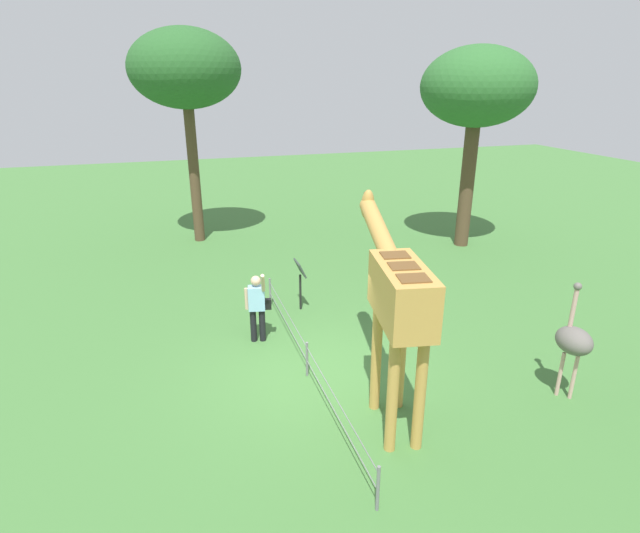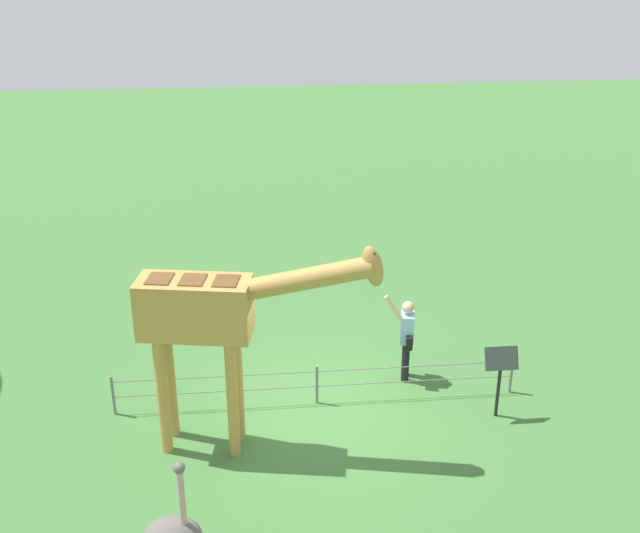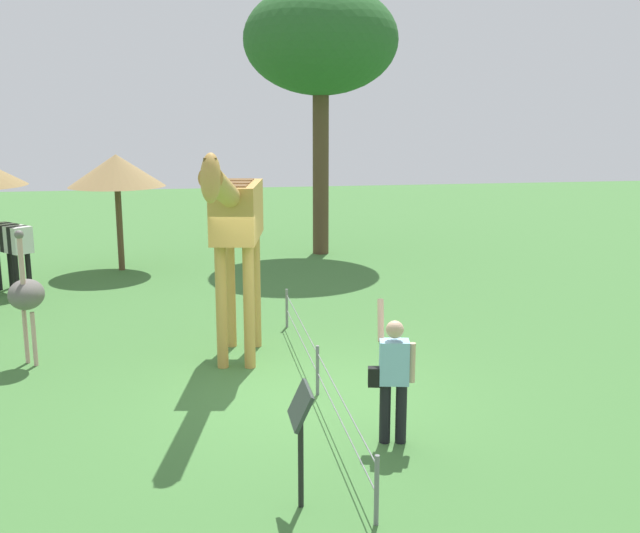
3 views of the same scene
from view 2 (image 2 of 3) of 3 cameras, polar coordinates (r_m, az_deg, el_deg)
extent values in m
plane|color=#427538|center=(13.74, -0.14, -10.46)|extent=(60.00, 60.00, 0.00)
cylinder|color=#C69347|center=(12.59, -6.07, -8.61)|extent=(0.18, 0.18, 2.03)
cylinder|color=#C69347|center=(12.23, -6.44, -9.71)|extent=(0.18, 0.18, 2.03)
cylinder|color=#C69347|center=(12.83, -10.96, -8.29)|extent=(0.18, 0.18, 2.03)
cylinder|color=#C69347|center=(12.47, -11.48, -9.35)|extent=(0.18, 0.18, 2.03)
cube|color=#C69347|center=(11.80, -9.19, -3.00)|extent=(1.80, 0.99, 0.90)
cube|color=brown|center=(11.50, -6.92, -1.06)|extent=(0.43, 0.50, 0.02)
cube|color=brown|center=(11.60, -9.34, -0.96)|extent=(0.43, 0.50, 0.02)
cube|color=brown|center=(11.73, -11.71, -0.87)|extent=(0.43, 0.50, 0.02)
cylinder|color=#C69347|center=(11.31, -1.34, -0.98)|extent=(2.16, 0.70, 0.81)
ellipsoid|color=#C69347|center=(11.15, 3.91, 0.02)|extent=(0.46, 0.33, 0.69)
cylinder|color=brown|center=(11.13, 3.89, 0.99)|extent=(0.05, 0.05, 0.14)
cylinder|color=brown|center=(11.03, 3.99, 0.75)|extent=(0.05, 0.05, 0.14)
cylinder|color=black|center=(14.41, 6.29, -7.01)|extent=(0.14, 0.14, 0.78)
cylinder|color=black|center=(14.59, 6.30, -6.61)|extent=(0.14, 0.14, 0.78)
cube|color=#8CBFE0|center=(14.18, 6.42, -4.49)|extent=(0.31, 0.40, 0.55)
sphere|color=#D8AD8C|center=(13.99, 6.49, -2.99)|extent=(0.22, 0.22, 0.22)
cylinder|color=#D8AD8C|center=(13.82, 5.47, -3.09)|extent=(0.37, 0.15, 0.51)
cylinder|color=#D8AD8C|center=(14.37, 6.42, -4.10)|extent=(0.08, 0.08, 0.50)
cube|color=black|center=(14.07, 6.58, -5.55)|extent=(0.16, 0.22, 0.24)
cylinder|color=#CC9E93|center=(9.36, -10.11, -16.52)|extent=(0.08, 0.08, 0.80)
sphere|color=#66605B|center=(9.08, -10.32, -14.34)|extent=(0.14, 0.14, 0.14)
cylinder|color=black|center=(13.67, 12.94, -8.97)|extent=(0.06, 0.06, 0.95)
cube|color=#333D38|center=(13.34, 13.20, -6.59)|extent=(0.56, 0.21, 0.38)
cylinder|color=slate|center=(13.88, -14.96, -9.14)|extent=(0.05, 0.05, 0.75)
cylinder|color=slate|center=(13.72, -0.23, -8.66)|extent=(0.05, 0.05, 0.75)
cylinder|color=slate|center=(14.42, 13.88, -7.68)|extent=(0.05, 0.05, 0.75)
cube|color=slate|center=(13.58, -0.23, -7.73)|extent=(7.00, 0.01, 0.01)
cube|color=slate|center=(13.74, -0.23, -8.79)|extent=(7.00, 0.01, 0.01)
camera|label=1|loc=(15.77, -33.66, 12.13)|focal=28.03mm
camera|label=3|loc=(15.25, 41.33, 3.87)|focal=41.27mm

